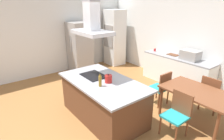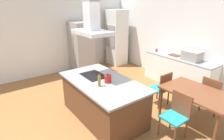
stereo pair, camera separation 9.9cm
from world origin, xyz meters
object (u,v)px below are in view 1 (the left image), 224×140
Objects in this scene: cutting_board at (173,55)px; chair_facing_island at (178,112)px; range_hood at (92,22)px; cooktop at (94,76)px; dining_table at (197,94)px; chair_at_left_end at (161,86)px; tea_kettle at (108,79)px; refrigerator at (80,47)px; chair_facing_back_wall at (211,92)px; countertop_microwave at (190,55)px; coffee_mug_red at (155,50)px; olive_oil_bottle at (100,81)px; wall_oven_stack at (115,38)px.

cutting_board is 2.73m from chair_facing_island.
range_hood is at bearing -91.41° from cutting_board.
dining_table is (1.72, 1.46, -0.24)m from cooktop.
dining_table is 0.93m from chair_at_left_end.
tea_kettle is 0.14× the size of dining_table.
cooktop is 1.76× the size of cutting_board.
refrigerator is at bearing 161.77° from tea_kettle.
chair_facing_back_wall is at bearing 13.64° from refrigerator.
coffee_mug_red is (-1.28, -0.03, -0.09)m from countertop_microwave.
chair_facing_back_wall is (4.34, 1.05, -0.40)m from refrigerator.
olive_oil_bottle is at bearing -81.33° from cutting_board.
cooktop is 2.96× the size of tea_kettle.
chair_at_left_end is (-0.92, -0.67, 0.00)m from chair_facing_back_wall.
chair_at_left_end is at bearing 77.71° from tea_kettle.
countertop_microwave is 0.56× the size of chair_facing_island.
refrigerator is (-0.08, -1.57, -0.19)m from wall_oven_stack.
tea_kettle reaches higher than chair_facing_island.
chair_facing_island is at bearing -3.64° from refrigerator.
range_hood is at bearing -103.16° from countertop_microwave.
wall_oven_stack is (-3.04, 2.60, 0.12)m from tea_kettle.
dining_table is (1.22, 1.42, -0.32)m from tea_kettle.
wall_oven_stack is 4.34m from chair_facing_back_wall.
cooktop is 2.77m from chair_facing_back_wall.
wall_oven_stack is at bearing -173.91° from coffee_mug_red.
cutting_board is 3.16m from range_hood.
chair_at_left_end reaches higher than dining_table.
tea_kettle is 0.25m from olive_oil_bottle.
countertop_microwave reaches higher than tea_kettle.
wall_oven_stack is at bearing 133.83° from range_hood.
range_hood is at bearing 0.00° from cooktop.
tea_kettle is at bearing -130.82° from dining_table.
countertop_microwave is at bearing 87.69° from olive_oil_bottle.
range_hood reaches higher than chair_facing_island.
countertop_microwave reaches higher than chair_at_left_end.
wall_oven_stack is (-3.21, -0.23, 0.06)m from countertop_microwave.
countertop_microwave is at bearing -4.75° from cutting_board.
cooktop is 0.27× the size of wall_oven_stack.
range_hood reaches higher than cooktop.
countertop_microwave is 3.14m from range_hood.
chair_facing_island is (1.05, -2.08, -0.53)m from countertop_microwave.
range_hood reaches higher than coffee_mug_red.
cooktop is at bearing -91.41° from cutting_board.
chair_facing_back_wall is (1.22, 2.08, -0.47)m from tea_kettle.
wall_oven_stack reaches higher than dining_table.
chair_at_left_end is 2.31m from range_hood.
countertop_microwave is 1.40m from chair_facing_back_wall.
tea_kettle reaches higher than chair_at_left_end.
cutting_board reaches higher than chair_facing_island.
refrigerator is (-3.17, 1.27, -0.11)m from olive_oil_bottle.
chair_at_left_end is at bearing 180.00° from dining_table.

